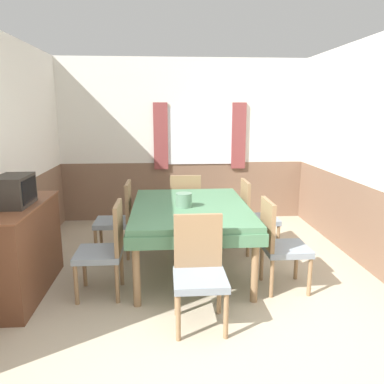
{
  "coord_description": "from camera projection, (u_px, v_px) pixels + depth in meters",
  "views": [
    {
      "loc": [
        -0.32,
        -2.26,
        1.8
      ],
      "look_at": [
        -0.02,
        1.75,
        0.91
      ],
      "focal_mm": 35.0,
      "sensor_mm": 36.0,
      "label": 1
    }
  ],
  "objects": [
    {
      "name": "wall_back",
      "position": [
        184.0,
        141.0,
        6.08
      ],
      "size": [
        4.36,
        0.09,
        2.6
      ],
      "color": "white",
      "rests_on": "ground_plane"
    },
    {
      "name": "wall_right",
      "position": [
        365.0,
        154.0,
        4.34
      ],
      "size": [
        0.05,
        4.23,
        2.6
      ],
      "color": "white",
      "rests_on": "ground_plane"
    },
    {
      "name": "wall_left",
      "position": [
        8.0,
        157.0,
        4.05
      ],
      "size": [
        0.05,
        4.23,
        2.6
      ],
      "color": "white",
      "rests_on": "ground_plane"
    },
    {
      "name": "sideboard",
      "position": [
        20.0,
        249.0,
        3.66
      ],
      "size": [
        0.46,
        1.28,
        0.91
      ],
      "color": "brown",
      "rests_on": "ground_plane"
    },
    {
      "name": "chair_right_far",
      "position": [
        255.0,
        214.0,
        4.78
      ],
      "size": [
        0.44,
        0.44,
        0.93
      ],
      "rotation": [
        0.0,
        0.0,
        4.71
      ],
      "color": "#93704C",
      "rests_on": "ground_plane"
    },
    {
      "name": "dining_table",
      "position": [
        190.0,
        214.0,
        4.17
      ],
      "size": [
        1.3,
        1.75,
        0.76
      ],
      "color": "#4C7A56",
      "rests_on": "ground_plane"
    },
    {
      "name": "chair_head_window",
      "position": [
        185.0,
        204.0,
        5.27
      ],
      "size": [
        0.44,
        0.44,
        0.93
      ],
      "color": "#93704C",
      "rests_on": "ground_plane"
    },
    {
      "name": "tv",
      "position": [
        14.0,
        191.0,
        3.51
      ],
      "size": [
        0.29,
        0.44,
        0.29
      ],
      "color": "#2D2823",
      "rests_on": "sideboard"
    },
    {
      "name": "chair_right_near",
      "position": [
        279.0,
        242.0,
        3.76
      ],
      "size": [
        0.44,
        0.44,
        0.93
      ],
      "rotation": [
        0.0,
        0.0,
        4.71
      ],
      "color": "#93704C",
      "rests_on": "ground_plane"
    },
    {
      "name": "vase",
      "position": [
        184.0,
        200.0,
        4.06
      ],
      "size": [
        0.18,
        0.18,
        0.15
      ],
      "color": "slate",
      "rests_on": "dining_table"
    },
    {
      "name": "chair_left_near",
      "position": [
        106.0,
        247.0,
        3.64
      ],
      "size": [
        0.44,
        0.44,
        0.93
      ],
      "rotation": [
        0.0,
        0.0,
        1.57
      ],
      "color": "#93704C",
      "rests_on": "ground_plane"
    },
    {
      "name": "chair_left_far",
      "position": [
        119.0,
        217.0,
        4.66
      ],
      "size": [
        0.44,
        0.44,
        0.93
      ],
      "rotation": [
        0.0,
        0.0,
        1.57
      ],
      "color": "#93704C",
      "rests_on": "ground_plane"
    },
    {
      "name": "ground_plane",
      "position": [
        213.0,
        373.0,
        2.61
      ],
      "size": [
        16.0,
        16.0,
        0.0
      ],
      "primitive_type": "plane",
      "color": "tan"
    },
    {
      "name": "chair_head_near",
      "position": [
        199.0,
        268.0,
        3.15
      ],
      "size": [
        0.44,
        0.44,
        0.93
      ],
      "rotation": [
        0.0,
        0.0,
        3.14
      ],
      "color": "#93704C",
      "rests_on": "ground_plane"
    }
  ]
}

